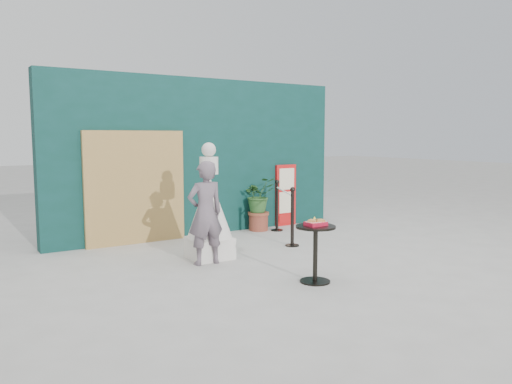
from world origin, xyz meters
name	(u,v)px	position (x,y,z in m)	size (l,w,h in m)	color
ground	(301,268)	(0.00, 0.00, 0.00)	(60.00, 60.00, 0.00)	#ADAAA5
back_wall	(201,157)	(0.00, 3.15, 1.50)	(6.00, 0.30, 3.00)	#0A302A
bamboo_fence	(136,188)	(-1.40, 2.94, 1.00)	(1.80, 0.08, 2.00)	tan
woman	(205,213)	(-1.04, 0.97, 0.77)	(0.56, 0.37, 1.54)	#655660
menu_board	(286,195)	(1.90, 2.95, 0.65)	(0.50, 0.07, 1.30)	red
statue	(209,212)	(-0.82, 1.27, 0.74)	(0.70, 0.70, 1.81)	white
cafe_table	(315,245)	(-0.27, -0.63, 0.50)	(0.52, 0.52, 0.75)	black
food_basket	(316,223)	(-0.27, -0.63, 0.79)	(0.26, 0.19, 0.11)	red
planter	(258,200)	(1.09, 2.78, 0.63)	(0.63, 0.55, 1.08)	brown
stanchion_barrier	(284,212)	(1.09, 1.91, 0.49)	(0.84, 1.54, 1.03)	black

